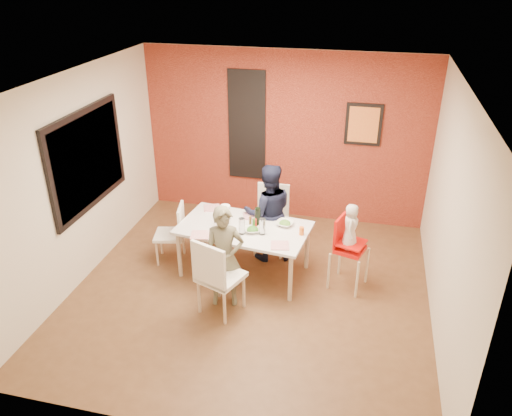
% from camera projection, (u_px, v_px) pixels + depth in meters
% --- Properties ---
extents(ground, '(4.50, 4.50, 0.00)m').
position_uv_depth(ground, '(251.00, 290.00, 6.51)').
color(ground, brown).
rests_on(ground, ground).
extents(ceiling, '(4.50, 4.50, 0.02)m').
position_uv_depth(ceiling, '(250.00, 82.00, 5.30)').
color(ceiling, silver).
rests_on(ceiling, wall_back).
extents(wall_back, '(4.50, 0.02, 2.70)m').
position_uv_depth(wall_back, '(284.00, 137.00, 7.86)').
color(wall_back, beige).
rests_on(wall_back, ground).
extents(wall_front, '(4.50, 0.02, 2.70)m').
position_uv_depth(wall_front, '(182.00, 315.00, 3.95)').
color(wall_front, beige).
rests_on(wall_front, ground).
extents(wall_left, '(0.02, 4.50, 2.70)m').
position_uv_depth(wall_left, '(79.00, 179.00, 6.37)').
color(wall_left, beige).
rests_on(wall_left, ground).
extents(wall_right, '(0.02, 4.50, 2.70)m').
position_uv_depth(wall_right, '(450.00, 217.00, 5.44)').
color(wall_right, beige).
rests_on(wall_right, ground).
extents(brick_accent_wall, '(4.50, 0.02, 2.70)m').
position_uv_depth(brick_accent_wall, '(284.00, 137.00, 7.84)').
color(brick_accent_wall, maroon).
rests_on(brick_accent_wall, ground).
extents(picture_window_frame, '(0.05, 1.70, 1.30)m').
position_uv_depth(picture_window_frame, '(87.00, 159.00, 6.45)').
color(picture_window_frame, black).
rests_on(picture_window_frame, wall_left).
extents(picture_window_pane, '(0.02, 1.55, 1.15)m').
position_uv_depth(picture_window_pane, '(88.00, 159.00, 6.44)').
color(picture_window_pane, black).
rests_on(picture_window_pane, wall_left).
extents(glassblock_strip, '(0.55, 0.03, 1.70)m').
position_uv_depth(glassblock_strip, '(247.00, 126.00, 7.89)').
color(glassblock_strip, silver).
rests_on(glassblock_strip, wall_back).
extents(glassblock_surround, '(0.60, 0.03, 1.76)m').
position_uv_depth(glassblock_surround, '(247.00, 126.00, 7.88)').
color(glassblock_surround, black).
rests_on(glassblock_surround, wall_back).
extents(art_print_frame, '(0.54, 0.03, 0.64)m').
position_uv_depth(art_print_frame, '(363.00, 125.00, 7.44)').
color(art_print_frame, black).
rests_on(art_print_frame, wall_back).
extents(art_print_canvas, '(0.44, 0.01, 0.54)m').
position_uv_depth(art_print_canvas, '(363.00, 125.00, 7.43)').
color(art_print_canvas, orange).
rests_on(art_print_canvas, wall_back).
extents(dining_table, '(1.80, 1.15, 0.71)m').
position_uv_depth(dining_table, '(244.00, 231.00, 6.60)').
color(dining_table, white).
rests_on(dining_table, ground).
extents(chair_near, '(0.61, 0.61, 1.02)m').
position_uv_depth(chair_near, '(216.00, 274.00, 5.83)').
color(chair_near, white).
rests_on(chair_near, ground).
extents(chair_far, '(0.47, 0.47, 0.99)m').
position_uv_depth(chair_far, '(272.00, 215.00, 7.21)').
color(chair_far, white).
rests_on(chair_far, ground).
extents(chair_left, '(0.47, 0.47, 0.86)m').
position_uv_depth(chair_left, '(174.00, 230.00, 6.95)').
color(chair_left, white).
rests_on(chair_left, ground).
extents(high_chair, '(0.51, 0.51, 0.98)m').
position_uv_depth(high_chair, '(347.00, 246.00, 6.36)').
color(high_chair, red).
rests_on(high_chair, ground).
extents(child_near, '(0.54, 0.43, 1.32)m').
position_uv_depth(child_near, '(224.00, 257.00, 5.99)').
color(child_near, brown).
rests_on(child_near, ground).
extents(child_far, '(0.83, 0.74, 1.43)m').
position_uv_depth(child_far, '(268.00, 213.00, 6.92)').
color(child_far, black).
rests_on(child_far, ground).
extents(toddler, '(0.20, 0.30, 0.61)m').
position_uv_depth(toddler, '(351.00, 227.00, 6.22)').
color(toddler, beige).
rests_on(toddler, high_chair).
extents(plate_near_left, '(0.27, 0.27, 0.01)m').
position_uv_depth(plate_near_left, '(200.00, 235.00, 6.36)').
color(plate_near_left, white).
rests_on(plate_near_left, dining_table).
extents(plate_far_mid, '(0.28, 0.28, 0.01)m').
position_uv_depth(plate_far_mid, '(251.00, 216.00, 6.84)').
color(plate_far_mid, silver).
rests_on(plate_far_mid, dining_table).
extents(plate_near_right, '(0.26, 0.26, 0.01)m').
position_uv_depth(plate_near_right, '(280.00, 245.00, 6.14)').
color(plate_near_right, white).
rests_on(plate_near_right, dining_table).
extents(plate_far_left, '(0.29, 0.29, 0.01)m').
position_uv_depth(plate_far_left, '(212.00, 208.00, 7.05)').
color(plate_far_left, white).
rests_on(plate_far_left, dining_table).
extents(salad_bowl_a, '(0.28, 0.28, 0.05)m').
position_uv_depth(salad_bowl_a, '(253.00, 230.00, 6.44)').
color(salad_bowl_a, white).
rests_on(salad_bowl_a, dining_table).
extents(salad_bowl_b, '(0.27, 0.27, 0.05)m').
position_uv_depth(salad_bowl_b, '(285.00, 224.00, 6.59)').
color(salad_bowl_b, white).
rests_on(salad_bowl_b, dining_table).
extents(wine_bottle, '(0.07, 0.07, 0.28)m').
position_uv_depth(wine_bottle, '(258.00, 218.00, 6.50)').
color(wine_bottle, black).
rests_on(wine_bottle, dining_table).
extents(wine_glass_a, '(0.08, 0.08, 0.22)m').
position_uv_depth(wine_glass_a, '(242.00, 226.00, 6.35)').
color(wine_glass_a, silver).
rests_on(wine_glass_a, dining_table).
extents(wine_glass_b, '(0.08, 0.08, 0.22)m').
position_uv_depth(wine_glass_b, '(262.00, 227.00, 6.35)').
color(wine_glass_b, white).
rests_on(wine_glass_b, dining_table).
extents(paper_towel_roll, '(0.13, 0.13, 0.30)m').
position_uv_depth(paper_towel_roll, '(225.00, 216.00, 6.53)').
color(paper_towel_roll, white).
rests_on(paper_towel_roll, dining_table).
extents(condiment_red, '(0.04, 0.04, 0.14)m').
position_uv_depth(condiment_red, '(255.00, 224.00, 6.50)').
color(condiment_red, red).
rests_on(condiment_red, dining_table).
extents(condiment_green, '(0.04, 0.04, 0.15)m').
position_uv_depth(condiment_green, '(254.00, 224.00, 6.49)').
color(condiment_green, '#356A23').
rests_on(condiment_green, dining_table).
extents(condiment_brown, '(0.04, 0.04, 0.14)m').
position_uv_depth(condiment_brown, '(250.00, 221.00, 6.55)').
color(condiment_brown, brown).
rests_on(condiment_brown, dining_table).
extents(sippy_cup, '(0.06, 0.06, 0.11)m').
position_uv_depth(sippy_cup, '(302.00, 231.00, 6.36)').
color(sippy_cup, orange).
rests_on(sippy_cup, dining_table).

